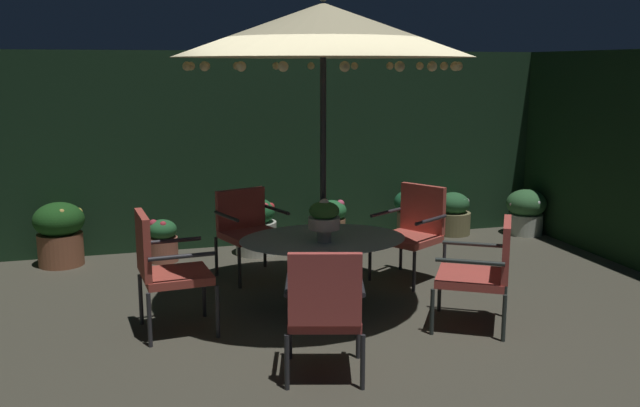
% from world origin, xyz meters
% --- Properties ---
extents(ground_plane, '(8.13, 6.40, 0.02)m').
position_xyz_m(ground_plane, '(0.00, 0.00, -0.01)').
color(ground_plane, '#4B483A').
extents(hedge_backdrop_rear, '(8.13, 0.30, 2.44)m').
position_xyz_m(hedge_backdrop_rear, '(0.00, 3.05, 1.22)').
color(hedge_backdrop_rear, '#1A341E').
rests_on(hedge_backdrop_rear, ground_plane).
extents(patio_dining_table, '(1.54, 1.21, 0.72)m').
position_xyz_m(patio_dining_table, '(0.01, 0.23, 0.58)').
color(patio_dining_table, '#302E32').
rests_on(patio_dining_table, ground_plane).
extents(patio_umbrella, '(2.63, 2.63, 2.87)m').
position_xyz_m(patio_umbrella, '(0.01, 0.23, 2.56)').
color(patio_umbrella, '#2B2D2F').
rests_on(patio_umbrella, ground_plane).
extents(centerpiece_planter, '(0.29, 0.29, 0.39)m').
position_xyz_m(centerpiece_planter, '(-0.02, 0.07, 0.94)').
color(centerpiece_planter, beige).
rests_on(centerpiece_planter, patio_dining_table).
extents(patio_chair_north, '(0.81, 0.81, 1.00)m').
position_xyz_m(patio_chair_north, '(1.25, 0.99, 0.57)').
color(patio_chair_north, '#302D32').
rests_on(patio_chair_north, ground_plane).
extents(patio_chair_northeast, '(0.78, 0.74, 0.93)m').
position_xyz_m(patio_chair_northeast, '(-0.44, 1.60, 0.55)').
color(patio_chair_northeast, '#302F2F').
rests_on(patio_chair_northeast, ground_plane).
extents(patio_chair_east, '(0.65, 0.64, 1.06)m').
position_xyz_m(patio_chair_east, '(-1.44, 0.10, 0.61)').
color(patio_chair_east, '#2E2D32').
rests_on(patio_chair_east, ground_plane).
extents(patio_chair_southeast, '(0.70, 0.71, 1.00)m').
position_xyz_m(patio_chair_southeast, '(-0.38, -1.16, 0.56)').
color(patio_chair_southeast, '#29292E').
rests_on(patio_chair_southeast, ground_plane).
extents(patio_chair_south, '(0.86, 0.87, 0.96)m').
position_xyz_m(patio_chair_south, '(1.25, -0.52, 0.54)').
color(patio_chair_south, '#28302E').
rests_on(patio_chair_south, ground_plane).
extents(potted_plant_back_left, '(0.45, 0.45, 0.69)m').
position_xyz_m(potted_plant_back_left, '(1.85, 2.47, 0.39)').
color(potted_plant_back_left, '#887051').
rests_on(potted_plant_back_left, ground_plane).
extents(potted_plant_back_right, '(0.57, 0.57, 0.73)m').
position_xyz_m(potted_plant_back_right, '(-2.45, 2.58, 0.39)').
color(potted_plant_back_right, '#A45F42').
rests_on(potted_plant_back_right, ground_plane).
extents(potted_plant_right_near, '(0.38, 0.38, 0.58)m').
position_xyz_m(potted_plant_right_near, '(0.83, 2.62, 0.31)').
color(potted_plant_right_near, '#A36E4C').
rests_on(potted_plant_right_near, ground_plane).
extents(potted_plant_left_near, '(0.48, 0.48, 0.57)m').
position_xyz_m(potted_plant_left_near, '(2.58, 2.72, 0.28)').
color(potted_plant_left_near, olive).
rests_on(potted_plant_left_near, ground_plane).
extents(potted_plant_back_center, '(0.53, 0.53, 0.61)m').
position_xyz_m(potted_plant_back_center, '(3.53, 2.44, 0.33)').
color(potted_plant_back_center, beige).
rests_on(potted_plant_back_center, ground_plane).
extents(potted_plant_front_corner, '(0.50, 0.50, 0.69)m').
position_xyz_m(potted_plant_front_corner, '(-0.19, 2.45, 0.34)').
color(potted_plant_front_corner, beige).
rests_on(potted_plant_front_corner, ground_plane).
extents(potted_plant_left_far, '(0.35, 0.35, 0.51)m').
position_xyz_m(potted_plant_left_far, '(-1.31, 2.42, 0.26)').
color(potted_plant_left_far, '#AF624C').
rests_on(potted_plant_left_far, ground_plane).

